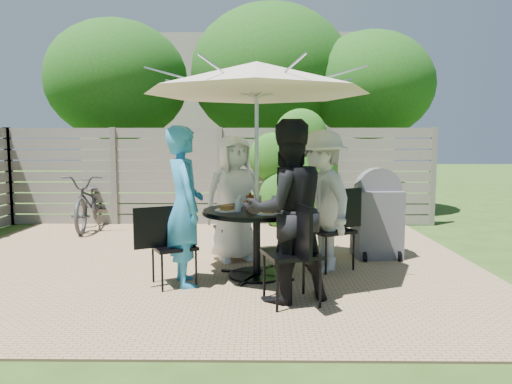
{
  "coord_description": "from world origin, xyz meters",
  "views": [
    {
      "loc": [
        0.78,
        -5.57,
        1.54
      ],
      "look_at": [
        0.72,
        -0.23,
        0.97
      ],
      "focal_mm": 32.0,
      "sensor_mm": 36.0,
      "label": 1
    }
  ],
  "objects_px": {
    "person_front": "(287,211)",
    "glass_left": "(238,205)",
    "patio_table": "(257,230)",
    "plate_right": "(286,206)",
    "plate_front": "(268,212)",
    "chair_back": "(232,239)",
    "glass_right": "(274,201)",
    "coffee_cup": "(258,201)",
    "chair_left": "(173,262)",
    "chair_front": "(292,274)",
    "person_left": "(184,207)",
    "plate_back": "(246,203)",
    "bicycle": "(90,201)",
    "chair_right": "(330,246)",
    "person_back": "(235,199)",
    "person_right": "(321,201)",
    "syrup_jug": "(250,202)",
    "glass_front": "(274,206)",
    "plate_left": "(226,209)",
    "umbrella": "(257,78)",
    "glass_back": "(241,201)",
    "bbq_grill": "(377,217)"
  },
  "relations": [
    {
      "from": "person_left",
      "to": "plate_right",
      "type": "distance_m",
      "value": 1.19
    },
    {
      "from": "glass_front",
      "to": "person_back",
      "type": "bearing_deg",
      "value": 116.49
    },
    {
      "from": "glass_right",
      "to": "syrup_jug",
      "type": "bearing_deg",
      "value": -149.27
    },
    {
      "from": "person_right",
      "to": "syrup_jug",
      "type": "xyz_separation_m",
      "value": [
        -0.85,
        -0.27,
        0.02
      ]
    },
    {
      "from": "chair_back",
      "to": "glass_right",
      "type": "distance_m",
      "value": 1.09
    },
    {
      "from": "plate_left",
      "to": "bbq_grill",
      "type": "height_order",
      "value": "bbq_grill"
    },
    {
      "from": "person_back",
      "to": "plate_back",
      "type": "relative_size",
      "value": 6.37
    },
    {
      "from": "person_back",
      "to": "coffee_cup",
      "type": "xyz_separation_m",
      "value": [
        0.31,
        -0.53,
        0.03
      ]
    },
    {
      "from": "person_front",
      "to": "glass_back",
      "type": "relative_size",
      "value": 12.67
    },
    {
      "from": "chair_front",
      "to": "glass_right",
      "type": "distance_m",
      "value": 1.24
    },
    {
      "from": "umbrella",
      "to": "plate_front",
      "type": "xyz_separation_m",
      "value": [
        0.13,
        -0.34,
        -1.44
      ]
    },
    {
      "from": "chair_front",
      "to": "coffee_cup",
      "type": "relative_size",
      "value": 8.38
    },
    {
      "from": "plate_front",
      "to": "patio_table",
      "type": "bearing_deg",
      "value": 110.99
    },
    {
      "from": "coffee_cup",
      "to": "glass_right",
      "type": "bearing_deg",
      "value": -14.81
    },
    {
      "from": "glass_back",
      "to": "person_right",
      "type": "bearing_deg",
      "value": 5.47
    },
    {
      "from": "glass_right",
      "to": "bbq_grill",
      "type": "bearing_deg",
      "value": 27.42
    },
    {
      "from": "glass_right",
      "to": "chair_front",
      "type": "bearing_deg",
      "value": -82.7
    },
    {
      "from": "glass_left",
      "to": "patio_table",
      "type": "bearing_deg",
      "value": 42.99
    },
    {
      "from": "chair_right",
      "to": "coffee_cup",
      "type": "xyz_separation_m",
      "value": [
        -0.89,
        -0.11,
        0.56
      ]
    },
    {
      "from": "glass_left",
      "to": "coffee_cup",
      "type": "height_order",
      "value": "glass_left"
    },
    {
      "from": "patio_table",
      "to": "chair_left",
      "type": "relative_size",
      "value": 1.77
    },
    {
      "from": "chair_back",
      "to": "plate_right",
      "type": "bearing_deg",
      "value": 19.6
    },
    {
      "from": "chair_left",
      "to": "person_left",
      "type": "height_order",
      "value": "person_left"
    },
    {
      "from": "person_left",
      "to": "plate_right",
      "type": "xyz_separation_m",
      "value": [
        1.11,
        0.43,
        -0.05
      ]
    },
    {
      "from": "patio_table",
      "to": "plate_right",
      "type": "xyz_separation_m",
      "value": [
        0.34,
        0.13,
        0.27
      ]
    },
    {
      "from": "chair_right",
      "to": "plate_front",
      "type": "relative_size",
      "value": 3.81
    },
    {
      "from": "coffee_cup",
      "to": "plate_right",
      "type": "bearing_deg",
      "value": -19.25
    },
    {
      "from": "person_left",
      "to": "glass_back",
      "type": "xyz_separation_m",
      "value": [
        0.58,
        0.5,
        0.0
      ]
    },
    {
      "from": "plate_back",
      "to": "plate_left",
      "type": "relative_size",
      "value": 1.0
    },
    {
      "from": "chair_right",
      "to": "plate_left",
      "type": "height_order",
      "value": "chair_right"
    },
    {
      "from": "plate_front",
      "to": "coffee_cup",
      "type": "height_order",
      "value": "coffee_cup"
    },
    {
      "from": "plate_left",
      "to": "umbrella",
      "type": "bearing_deg",
      "value": 20.99
    },
    {
      "from": "umbrella",
      "to": "chair_right",
      "type": "xyz_separation_m",
      "value": [
        0.9,
        0.35,
        -1.97
      ]
    },
    {
      "from": "chair_left",
      "to": "glass_right",
      "type": "distance_m",
      "value": 1.37
    },
    {
      "from": "patio_table",
      "to": "chair_right",
      "type": "relative_size",
      "value": 1.58
    },
    {
      "from": "plate_front",
      "to": "glass_left",
      "type": "relative_size",
      "value": 1.86
    },
    {
      "from": "chair_back",
      "to": "bicycle",
      "type": "distance_m",
      "value": 3.45
    },
    {
      "from": "chair_front",
      "to": "plate_right",
      "type": "distance_m",
      "value": 1.15
    },
    {
      "from": "person_left",
      "to": "plate_back",
      "type": "relative_size",
      "value": 6.66
    },
    {
      "from": "chair_left",
      "to": "glass_right",
      "type": "xyz_separation_m",
      "value": [
        1.1,
        0.54,
        0.6
      ]
    },
    {
      "from": "plate_front",
      "to": "glass_left",
      "type": "xyz_separation_m",
      "value": [
        -0.33,
        0.15,
        0.05
      ]
    },
    {
      "from": "coffee_cup",
      "to": "patio_table",
      "type": "bearing_deg",
      "value": -93.45
    },
    {
      "from": "person_back",
      "to": "plate_right",
      "type": "xyz_separation_m",
      "value": [
        0.63,
        -0.65,
        -0.01
      ]
    },
    {
      "from": "chair_right",
      "to": "person_right",
      "type": "bearing_deg",
      "value": -6.87
    },
    {
      "from": "chair_left",
      "to": "bicycle",
      "type": "height_order",
      "value": "bicycle"
    },
    {
      "from": "plate_back",
      "to": "bicycle",
      "type": "relative_size",
      "value": 0.14
    },
    {
      "from": "glass_left",
      "to": "chair_right",
      "type": "bearing_deg",
      "value": 25.98
    },
    {
      "from": "person_front",
      "to": "glass_left",
      "type": "bearing_deg",
      "value": -70.3
    },
    {
      "from": "person_back",
      "to": "chair_right",
      "type": "bearing_deg",
      "value": -40.58
    },
    {
      "from": "plate_left",
      "to": "bicycle",
      "type": "bearing_deg",
      "value": 130.73
    }
  ]
}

